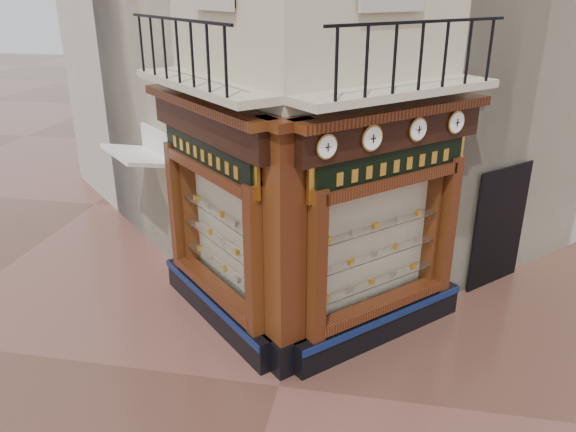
% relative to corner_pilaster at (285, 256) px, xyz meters
% --- Properties ---
extents(ground, '(80.00, 80.00, 0.00)m').
position_rel_corner_pilaster_xyz_m(ground, '(0.00, -0.50, -1.95)').
color(ground, '#553227').
rests_on(ground, ground).
extents(shopfront_left, '(2.86, 2.86, 3.98)m').
position_rel_corner_pilaster_xyz_m(shopfront_left, '(-1.41, 1.07, 0.03)').
color(shopfront_left, black).
rests_on(shopfront_left, ground).
extents(shopfront_right, '(2.86, 2.86, 3.98)m').
position_rel_corner_pilaster_xyz_m(shopfront_right, '(1.41, 1.07, 0.03)').
color(shopfront_right, black).
rests_on(shopfront_right, ground).
extents(corner_pilaster, '(0.85, 0.85, 3.98)m').
position_rel_corner_pilaster_xyz_m(corner_pilaster, '(0.00, 0.00, 0.00)').
color(corner_pilaster, black).
rests_on(corner_pilaster, ground).
extents(balcony, '(5.94, 2.97, 1.03)m').
position_rel_corner_pilaster_xyz_m(balcony, '(0.00, 0.99, 2.27)').
color(balcony, '#C5B59A').
rests_on(balcony, ground).
extents(clock_a, '(0.28, 0.28, 0.35)m').
position_rel_corner_pilaster_xyz_m(clock_a, '(0.57, -0.03, 1.67)').
color(clock_a, '#AB8139').
rests_on(clock_a, ground).
extents(clock_b, '(0.30, 0.30, 0.38)m').
position_rel_corner_pilaster_xyz_m(clock_b, '(1.14, 0.53, 1.67)').
color(clock_b, '#AB8139').
rests_on(clock_b, ground).
extents(clock_c, '(0.29, 0.29, 0.36)m').
position_rel_corner_pilaster_xyz_m(clock_c, '(1.78, 1.17, 1.67)').
color(clock_c, '#AB8139').
rests_on(clock_c, ground).
extents(clock_d, '(0.29, 0.29, 0.37)m').
position_rel_corner_pilaster_xyz_m(clock_d, '(2.37, 1.77, 1.67)').
color(clock_d, '#AB8139').
rests_on(clock_d, ground).
extents(awning, '(1.86, 1.86, 0.29)m').
position_rel_corner_pilaster_xyz_m(awning, '(-3.53, 2.83, -1.95)').
color(awning, silver).
rests_on(awning, ground).
extents(signboard_left, '(2.24, 2.24, 0.60)m').
position_rel_corner_pilaster_xyz_m(signboard_left, '(-1.46, 1.01, 1.15)').
color(signboard_left, '#EBBF45').
rests_on(signboard_left, ground).
extents(signboard_right, '(2.27, 2.27, 0.61)m').
position_rel_corner_pilaster_xyz_m(signboard_right, '(1.46, 1.01, 1.15)').
color(signboard_right, '#EBBF45').
rests_on(signboard_right, ground).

